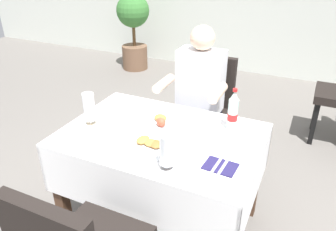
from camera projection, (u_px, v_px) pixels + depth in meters
ground_plane at (166, 222)px, 2.39m from camera, size 11.00×11.00×0.00m
main_dining_table at (161, 156)px, 2.12m from camera, size 1.22×0.85×0.74m
chair_far_diner_seat at (204, 108)px, 2.79m from camera, size 0.44×0.50×0.97m
seated_diner_far at (197, 96)px, 2.64m from camera, size 0.50×0.46×1.26m
plate_near_camera at (149, 144)px, 1.92m from camera, size 0.25×0.25×0.04m
plate_far_diner at (164, 121)px, 2.15m from camera, size 0.26×0.26×0.07m
beer_glass_left at (167, 152)px, 1.67m from camera, size 0.07×0.07×0.20m
beer_glass_middle at (89, 108)px, 2.10m from camera, size 0.07×0.07×0.22m
cola_bottle_primary at (233, 112)px, 2.03m from camera, size 0.06×0.06×0.28m
napkin_cutlery_set at (220, 166)px, 1.74m from camera, size 0.18×0.19×0.01m
potted_plant_corner at (134, 26)px, 5.06m from camera, size 0.50×0.50×1.15m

